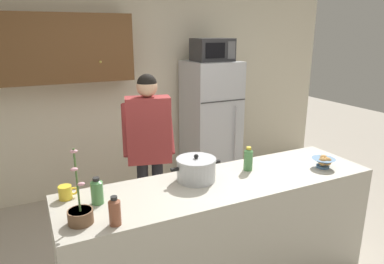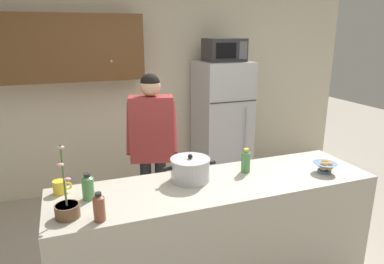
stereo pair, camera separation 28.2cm
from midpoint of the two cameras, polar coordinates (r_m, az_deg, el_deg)
name	(u,v)px [view 2 (the right image)]	position (r m, az deg, el deg)	size (l,w,h in m)	color
back_wall_unit	(125,80)	(4.52, -9.14, 8.37)	(6.00, 0.48, 2.60)	beige
kitchen_island	(216,236)	(2.90, 6.88, -16.58)	(2.47, 0.68, 0.92)	#BCB7A8
refrigerator	(222,124)	(4.66, 6.62, 1.22)	(0.64, 0.68, 1.66)	#B7BABF
microwave	(224,50)	(4.49, 7.16, 13.21)	(0.48, 0.37, 0.28)	#2D2D30
person_near_pot	(152,137)	(3.38, -4.23, -0.93)	(0.58, 0.51, 1.65)	black
cooking_pot	(190,169)	(2.67, 2.75, -6.18)	(0.42, 0.30, 0.21)	silver
coffee_mug	(60,187)	(2.60, -17.94, -8.63)	(0.13, 0.09, 0.10)	yellow
bread_bowl	(325,166)	(3.07, 23.47, -5.25)	(0.19, 0.19, 0.10)	#4C7299
bottle_near_edge	(99,207)	(2.17, -11.34, -12.03)	(0.07, 0.07, 0.18)	brown
bottle_mid_counter	(88,187)	(2.44, -13.52, -8.77)	(0.08, 0.08, 0.18)	#4C8C4C
bottle_far_corner	(246,161)	(2.87, 11.60, -4.67)	(0.07, 0.07, 0.20)	#4C8C4C
potted_orchid	(67,208)	(2.26, -16.40, -11.94)	(0.15, 0.15, 0.47)	brown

